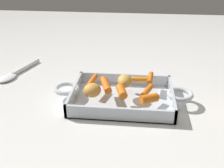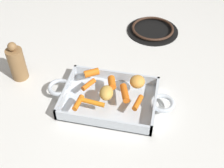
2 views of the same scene
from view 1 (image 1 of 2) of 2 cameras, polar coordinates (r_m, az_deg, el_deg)
The scene contains 12 objects.
ground_plane at distance 0.79m, azimuth 2.15°, elevation -3.56°, with size 2.29×2.29×0.00m, color silver.
roasting_dish at distance 0.78m, azimuth 2.17°, elevation -2.70°, with size 0.40×0.21×0.04m.
baby_carrot_northwest at distance 0.71m, azimuth 7.81°, elevation -3.06°, with size 0.02×0.02×0.05m, color orange.
baby_carrot_center_left at distance 0.73m, azimuth 1.92°, elevation -1.57°, with size 0.02×0.02×0.05m, color orange.
baby_carrot_short at distance 0.80m, azimuth -4.17°, elevation 0.68°, with size 0.02×0.02×0.06m, color orange.
baby_carrot_southeast at distance 0.82m, azimuth 8.06°, elevation 1.24°, with size 0.02×0.02×0.06m, color orange.
baby_carrot_northeast at distance 0.75m, azimuth 7.46°, elevation -1.36°, with size 0.02×0.02×0.05m, color orange.
baby_carrot_center_right at distance 0.77m, azimuth -1.34°, elevation -0.36°, with size 0.02×0.02×0.07m, color orange.
baby_carrot_southwest at distance 0.81m, azimuth 5.21°, elevation 1.01°, with size 0.01×0.01×0.07m, color orange.
potato_halved at distance 0.78m, azimuth 2.71°, elevation 0.65°, with size 0.05×0.04×0.04m, color gold.
potato_whole at distance 0.73m, azimuth -4.18°, elevation -1.30°, with size 0.05×0.05×0.04m, color gold.
serving_spoon at distance 1.00m, azimuth -19.69°, elevation 2.16°, with size 0.09×0.20×0.01m.
Camera 1 is at (-0.04, 0.68, 0.40)m, focal length 43.45 mm.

